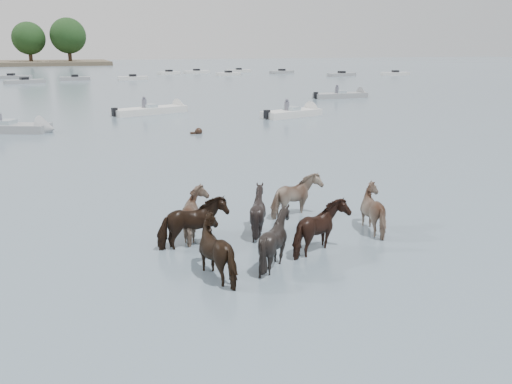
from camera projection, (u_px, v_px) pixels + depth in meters
name	position (u px, v px, depth m)	size (l,w,h in m)	color
ground	(245.00, 245.00, 13.35)	(400.00, 400.00, 0.00)	#4A5C6B
pony_herd	(268.00, 223.00, 13.34)	(6.81, 4.91, 1.49)	black
swimming_pony	(198.00, 132.00, 30.44)	(0.72, 0.44, 0.44)	black
motorboat_b	(20.00, 128.00, 30.93)	(5.49, 3.58, 1.92)	gray
motorboat_c	(159.00, 110.00, 39.95)	(6.36, 3.58, 1.92)	silver
motorboat_d	(299.00, 113.00, 38.22)	(5.35, 3.06, 1.92)	silver
motorboat_e	(347.00, 95.00, 51.91)	(6.09, 1.68, 1.92)	gray
distant_flotilla	(78.00, 78.00, 80.76)	(108.93, 25.77, 0.93)	silver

